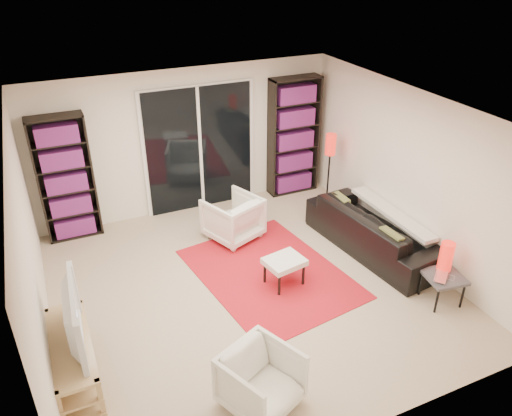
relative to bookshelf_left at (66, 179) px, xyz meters
The scene contains 20 objects.
floor 3.19m from the bookshelf_left, 50.10° to the right, with size 5.00×5.00×0.00m, color #BFA88E.
wall_back 1.97m from the bookshelf_left, ahead, with size 5.00×0.02×2.40m, color white.
wall_front 5.22m from the bookshelf_left, 68.02° to the right, with size 5.00×0.02×2.40m, color white.
wall_left 2.41m from the bookshelf_left, 103.27° to the right, with size 0.02×5.00×2.40m, color white.
wall_right 5.03m from the bookshelf_left, 27.66° to the right, with size 0.02×5.00×2.40m, color white.
ceiling 3.36m from the bookshelf_left, 50.10° to the right, with size 5.00×5.00×0.02m, color white.
sliding_door 2.16m from the bookshelf_left, ahead, with size 1.92×0.08×2.16m.
bookshelf_left is the anchor object (origin of this frame).
bookshelf_right 3.85m from the bookshelf_left, ahead, with size 0.90×0.30×2.10m.
tv_stand 3.13m from the bookshelf_left, 96.69° to the right, with size 0.42×1.33×0.50m.
tv 3.05m from the bookshelf_left, 96.31° to the right, with size 1.09×0.14×0.63m, color black.
rug 3.35m from the bookshelf_left, 43.18° to the right, with size 1.78×2.41×0.01m, color red.
sofa 4.67m from the bookshelf_left, 29.25° to the right, with size 2.26×0.88×0.66m, color black.
armchair_back 2.56m from the bookshelf_left, 25.79° to the right, with size 0.74×0.76×0.69m, color white.
armchair_front 4.39m from the bookshelf_left, 72.60° to the right, with size 0.68×0.70×0.63m, color white.
ottoman 3.52m from the bookshelf_left, 45.77° to the right, with size 0.56×0.49×0.40m.
side_table 5.50m from the bookshelf_left, 41.62° to the right, with size 0.53×0.53×0.40m.
laptop 5.51m from the bookshelf_left, 42.10° to the right, with size 0.35×0.23×0.03m, color silver.
table_lamp 5.47m from the bookshelf_left, 40.14° to the right, with size 0.18×0.18×0.39m, color red.
floor_lamp 4.20m from the bookshelf_left, 10.37° to the right, with size 0.20×0.20×1.31m.
Camera 1 is at (-2.13, -4.97, 4.16)m, focal length 35.00 mm.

